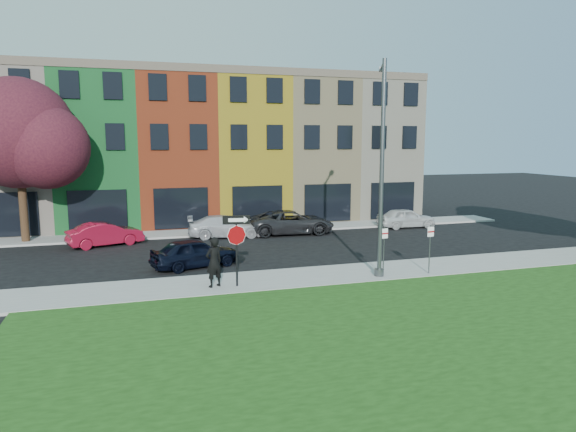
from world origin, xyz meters
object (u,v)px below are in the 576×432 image
object	(u,v)px
stop_sign	(236,236)
street_lamp	(382,169)
sedan_near	(195,253)
man	(214,262)

from	to	relation	value
stop_sign	street_lamp	size ratio (longest dim) A/B	0.31
stop_sign	sedan_near	xyz separation A→B (m)	(-1.17, 4.01, -1.44)
sedan_near	street_lamp	xyz separation A→B (m)	(7.28, -4.06, 3.92)
stop_sign	man	world-z (taller)	stop_sign
stop_sign	street_lamp	bearing A→B (deg)	8.99
man	street_lamp	bearing A→B (deg)	153.63
man	street_lamp	xyz separation A→B (m)	(6.97, -0.21, 3.49)
stop_sign	man	bearing A→B (deg)	179.21
stop_sign	sedan_near	world-z (taller)	stop_sign
man	stop_sign	bearing A→B (deg)	145.08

